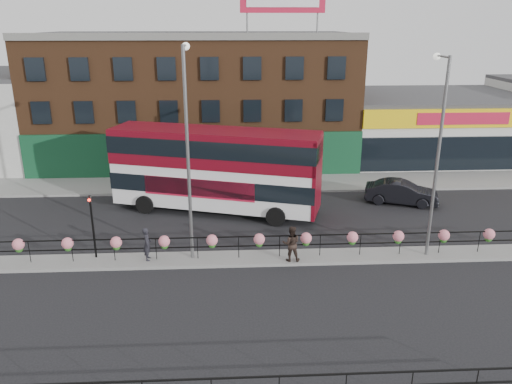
{
  "coord_description": "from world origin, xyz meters",
  "views": [
    {
      "loc": [
        -1.32,
        -22.13,
        11.09
      ],
      "look_at": [
        0.0,
        3.0,
        2.5
      ],
      "focal_mm": 35.0,
      "sensor_mm": 36.0,
      "label": 1
    }
  ],
  "objects_px": {
    "pedestrian_b": "(291,244)",
    "lamp_column_east": "(438,141)",
    "double_decker_bus": "(216,162)",
    "lamp_column_west": "(188,137)",
    "car": "(401,192)",
    "pedestrian_a": "(147,244)"
  },
  "relations": [
    {
      "from": "pedestrian_b",
      "to": "lamp_column_east",
      "type": "bearing_deg",
      "value": -171.49
    },
    {
      "from": "pedestrian_b",
      "to": "lamp_column_east",
      "type": "distance_m",
      "value": 8.35
    },
    {
      "from": "double_decker_bus",
      "to": "pedestrian_b",
      "type": "bearing_deg",
      "value": -62.82
    },
    {
      "from": "lamp_column_east",
      "to": "lamp_column_west",
      "type": "bearing_deg",
      "value": 178.66
    },
    {
      "from": "lamp_column_west",
      "to": "lamp_column_east",
      "type": "height_order",
      "value": "lamp_column_west"
    },
    {
      "from": "lamp_column_west",
      "to": "car",
      "type": "bearing_deg",
      "value": 29.15
    },
    {
      "from": "pedestrian_a",
      "to": "lamp_column_west",
      "type": "bearing_deg",
      "value": -82.35
    },
    {
      "from": "lamp_column_west",
      "to": "double_decker_bus",
      "type": "bearing_deg",
      "value": 80.75
    },
    {
      "from": "car",
      "to": "lamp_column_west",
      "type": "bearing_deg",
      "value": 138.02
    },
    {
      "from": "pedestrian_a",
      "to": "lamp_column_east",
      "type": "height_order",
      "value": "lamp_column_east"
    },
    {
      "from": "car",
      "to": "pedestrian_b",
      "type": "relative_size",
      "value": 2.71
    },
    {
      "from": "double_decker_bus",
      "to": "car",
      "type": "xyz_separation_m",
      "value": [
        11.8,
        0.72,
        -2.38
      ]
    },
    {
      "from": "double_decker_bus",
      "to": "pedestrian_a",
      "type": "bearing_deg",
      "value": -115.04
    },
    {
      "from": "car",
      "to": "lamp_column_west",
      "type": "distance_m",
      "value": 15.67
    },
    {
      "from": "pedestrian_a",
      "to": "pedestrian_b",
      "type": "relative_size",
      "value": 0.93
    },
    {
      "from": "pedestrian_a",
      "to": "pedestrian_b",
      "type": "bearing_deg",
      "value": -95.88
    },
    {
      "from": "pedestrian_a",
      "to": "pedestrian_b",
      "type": "xyz_separation_m",
      "value": [
        6.92,
        -0.46,
        0.06
      ]
    },
    {
      "from": "double_decker_bus",
      "to": "car",
      "type": "bearing_deg",
      "value": 3.5
    },
    {
      "from": "double_decker_bus",
      "to": "lamp_column_east",
      "type": "relative_size",
      "value": 1.34
    },
    {
      "from": "lamp_column_east",
      "to": "pedestrian_a",
      "type": "bearing_deg",
      "value": -179.61
    },
    {
      "from": "double_decker_bus",
      "to": "lamp_column_west",
      "type": "bearing_deg",
      "value": -99.25
    },
    {
      "from": "double_decker_bus",
      "to": "car",
      "type": "height_order",
      "value": "double_decker_bus"
    }
  ]
}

